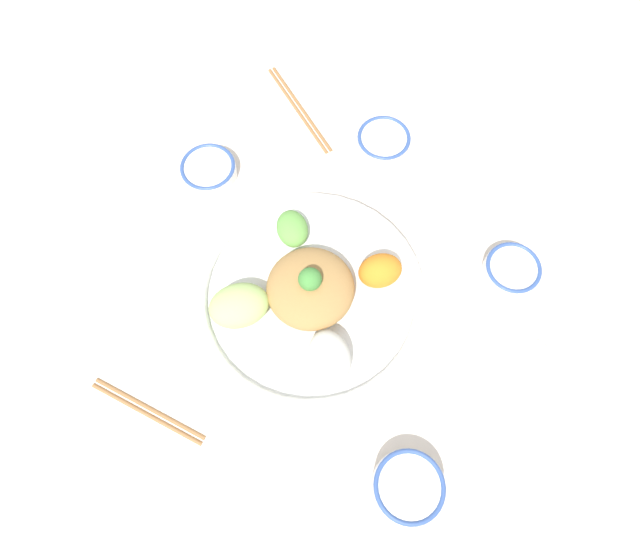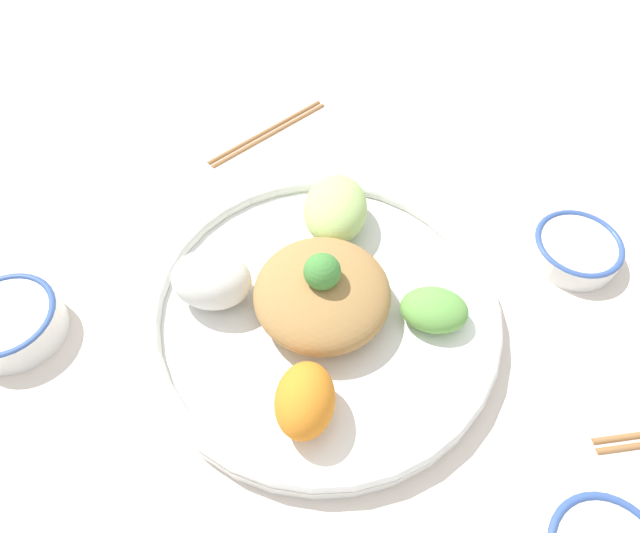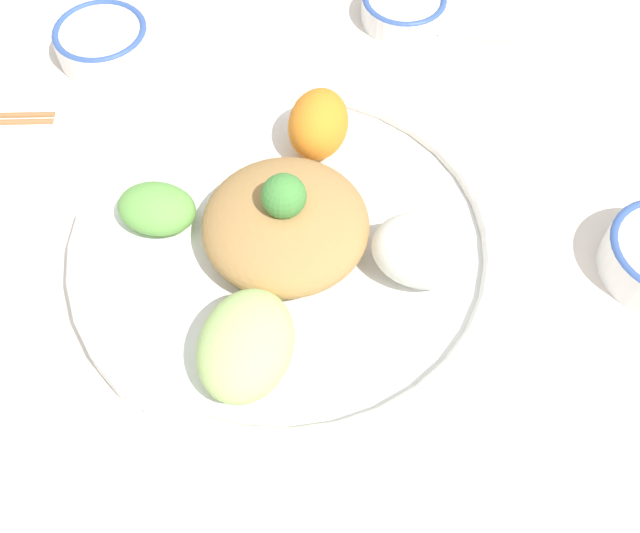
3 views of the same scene
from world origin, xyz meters
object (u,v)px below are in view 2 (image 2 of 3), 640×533
object	(u,v)px
sauce_bowl_red	(576,249)
rice_bowl_blue	(11,321)
chopsticks_pair_far	(268,132)
salad_platter	(320,302)

from	to	relation	value
sauce_bowl_red	rice_bowl_blue	distance (m)	0.66
sauce_bowl_red	chopsticks_pair_far	bearing A→B (deg)	-117.99
rice_bowl_blue	chopsticks_pair_far	bearing A→B (deg)	144.87
sauce_bowl_red	chopsticks_pair_far	xyz separation A→B (m)	(-0.21, -0.40, -0.01)
sauce_bowl_red	rice_bowl_blue	size ratio (longest dim) A/B	0.98
salad_platter	chopsticks_pair_far	bearing A→B (deg)	-163.52
salad_platter	chopsticks_pair_far	distance (m)	0.33
rice_bowl_blue	salad_platter	bearing A→B (deg)	96.53
chopsticks_pair_far	salad_platter	bearing A→B (deg)	-117.41
salad_platter	sauce_bowl_red	distance (m)	0.33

